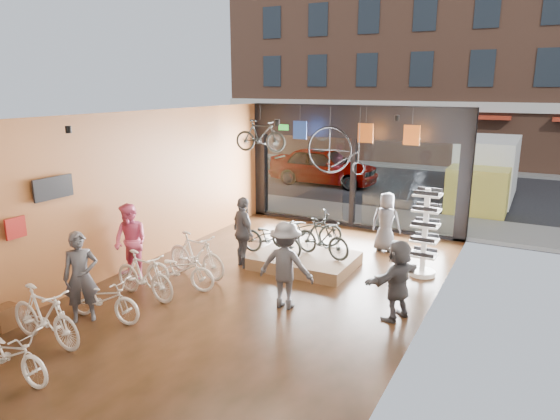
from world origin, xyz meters
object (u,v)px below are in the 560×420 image
Objects in this scene: street_car at (323,166)px; display_bike_left at (271,238)px; floor_bike_0 at (10,354)px; floor_bike_5 at (196,255)px; customer_1 at (131,242)px; customer_3 at (286,265)px; floor_bike_1 at (45,316)px; display_bike_mid at (322,238)px; customer_5 at (398,280)px; floor_bike_4 at (180,270)px; display_platform at (305,261)px; penny_farthing at (338,152)px; display_bike_right at (307,230)px; sunglasses_rack at (425,233)px; box_truck at (484,173)px; customer_0 at (81,277)px; floor_bike_3 at (144,275)px; customer_2 at (243,232)px; floor_bike_2 at (103,298)px; customer_4 at (386,222)px; hung_bike at (260,136)px.

street_car is 2.86× the size of display_bike_left.
floor_bike_0 is 4.76m from floor_bike_5.
customer_3 reaches higher than customer_1.
display_bike_mid reaches higher than floor_bike_1.
customer_3 is 1.12× the size of customer_5.
customer_1 reaches higher than floor_bike_4.
customer_1 is (-1.35, 3.97, 0.46)m from floor_bike_0.
floor_bike_0 is 0.68× the size of display_platform.
penny_farthing reaches higher than customer_5.
display_bike_mid is at bearing -157.10° from street_car.
sunglasses_rack is at bearing -119.43° from display_bike_right.
box_truck is at bearing -17.74° from floor_bike_5.
floor_bike_4 is 0.79× the size of sunglasses_rack.
floor_bike_1 is (-0.46, 0.97, 0.10)m from floor_bike_0.
display_bike_mid is at bearing -106.61° from box_truck.
display_bike_left is 0.94× the size of display_bike_right.
floor_bike_4 is at bearing 151.92° from display_bike_mid.
sunglasses_rack is 3.95m from penny_farthing.
display_platform is 5.31m from customer_0.
floor_bike_3 is 0.98× the size of display_bike_left.
street_car is 2.78× the size of customer_2.
floor_bike_2 and floor_bike_4 have the same top height.
sunglasses_rack is at bearing -0.74° from customer_0.
street_car reaches higher than floor_bike_0.
display_bike_left is at bearing -12.16° from floor_bike_0.
display_platform is at bearing -28.09° from floor_bike_3.
box_truck is (6.89, -1.00, 0.37)m from street_car.
display_platform is 3.33m from customer_5.
customer_0 reaches higher than display_bike_mid.
display_bike_mid is 0.88× the size of customer_0.
display_bike_right is (-3.30, -8.50, -0.43)m from box_truck.
customer_4 is at bearing -105.56° from customer_3.
floor_bike_0 is 1.04× the size of hung_bike.
display_platform is (-3.09, -9.06, -1.05)m from box_truck.
street_car reaches higher than display_bike_left.
hung_bike reaches higher than display_platform.
penny_farthing is (1.87, 7.32, 2.06)m from floor_bike_2.
customer_4 reaches higher than floor_bike_2.
street_car is 0.80× the size of box_truck.
floor_bike_2 is at bearing -116.16° from display_platform.
floor_bike_2 is 1.07× the size of display_bike_mid.
customer_2 reaches higher than floor_bike_2.
box_truck is 14.78m from customer_0.
display_bike_left is at bearing -150.68° from display_platform.
customer_5 is at bearing -161.98° from display_bike_right.
floor_bike_3 is 0.95× the size of customer_2.
display_bike_left is (-0.73, -0.41, 0.60)m from display_platform.
display_platform is 1.36× the size of customer_0.
display_bike_left reaches higher than floor_bike_0.
customer_3 is at bearing -152.99° from hung_bike.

